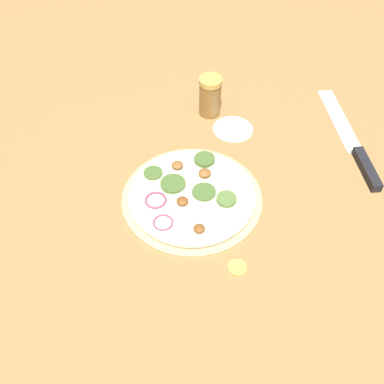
# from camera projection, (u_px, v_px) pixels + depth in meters

# --- Properties ---
(ground_plane) EXTENTS (3.00, 3.00, 0.00)m
(ground_plane) POSITION_uv_depth(u_px,v_px,m) (192.00, 199.00, 0.84)
(ground_plane) COLOR #9E703F
(pizza) EXTENTS (0.26, 0.26, 0.03)m
(pizza) POSITION_uv_depth(u_px,v_px,m) (192.00, 196.00, 0.84)
(pizza) COLOR #D6B77A
(pizza) RESTS_ON ground_plane
(knife) EXTENTS (0.20, 0.29, 0.02)m
(knife) POSITION_uv_depth(u_px,v_px,m) (357.00, 152.00, 0.92)
(knife) COLOR silver
(knife) RESTS_ON ground_plane
(spice_jar) EXTENTS (0.05, 0.05, 0.09)m
(spice_jar) POSITION_uv_depth(u_px,v_px,m) (210.00, 96.00, 0.98)
(spice_jar) COLOR olive
(spice_jar) RESTS_ON ground_plane
(loose_cap) EXTENTS (0.03, 0.03, 0.01)m
(loose_cap) POSITION_uv_depth(u_px,v_px,m) (237.00, 267.00, 0.74)
(loose_cap) COLOR gold
(loose_cap) RESTS_ON ground_plane
(flour_patch) EXTENTS (0.09, 0.09, 0.00)m
(flour_patch) POSITION_uv_depth(u_px,v_px,m) (233.00, 129.00, 0.97)
(flour_patch) COLOR white
(flour_patch) RESTS_ON ground_plane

